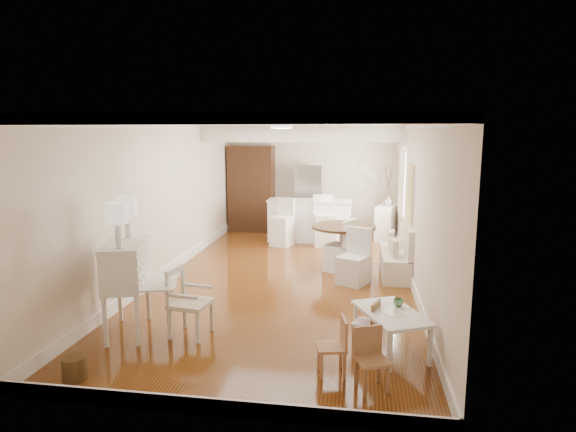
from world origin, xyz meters
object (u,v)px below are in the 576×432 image
(dining_table, at_px, (343,247))
(slip_chair_far, at_px, (340,245))
(fridge, at_px, (321,199))
(sideboard, at_px, (387,222))
(kids_chair_b, at_px, (366,322))
(bar_stool_right, at_px, (324,221))
(kids_chair_a, at_px, (332,346))
(pantry_cabinet, at_px, (252,189))
(secretary_bureau, at_px, (127,288))
(wicker_basket, at_px, (75,368))
(breakfast_counter, at_px, (310,221))
(kids_table, at_px, (391,332))
(kids_chair_c, at_px, (372,360))
(slip_chair_near, at_px, (353,257))
(bar_stool_left, at_px, (282,222))
(gustavian_armchair, at_px, (191,302))

(dining_table, relative_size, slip_chair_far, 1.22)
(fridge, distance_m, sideboard, 1.86)
(kids_chair_b, bearing_deg, bar_stool_right, -149.85)
(bar_stool_right, bearing_deg, kids_chair_a, -97.47)
(kids_chair_a, bearing_deg, pantry_cabinet, -172.58)
(secretary_bureau, distance_m, sideboard, 7.35)
(wicker_basket, relative_size, breakfast_counter, 0.12)
(slip_chair_far, bearing_deg, secretary_bureau, -10.96)
(kids_table, height_order, kids_chair_c, kids_chair_c)
(wicker_basket, bearing_deg, slip_chair_near, 52.87)
(secretary_bureau, relative_size, wicker_basket, 4.83)
(secretary_bureau, height_order, sideboard, secretary_bureau)
(wicker_basket, height_order, sideboard, sideboard)
(dining_table, distance_m, bar_stool_left, 2.29)
(secretary_bureau, xyz_separation_m, fridge, (2.00, 6.93, 0.28))
(kids_table, relative_size, slip_chair_near, 1.03)
(kids_chair_a, distance_m, breakfast_counter, 6.69)
(slip_chair_far, bearing_deg, bar_stool_right, -139.81)
(slip_chair_near, bearing_deg, gustavian_armchair, -102.80)
(bar_stool_right, distance_m, fridge, 1.53)
(kids_chair_a, bearing_deg, kids_chair_c, 48.35)
(kids_chair_c, xyz_separation_m, bar_stool_left, (-1.97, 6.28, 0.23))
(kids_table, relative_size, bar_stool_right, 0.85)
(breakfast_counter, xyz_separation_m, pantry_cabinet, (-1.70, 1.08, 0.63))
(gustavian_armchair, bearing_deg, bar_stool_left, 4.25)
(kids_chair_b, xyz_separation_m, slip_chair_far, (-0.46, 3.28, 0.21))
(kids_chair_c, bearing_deg, fridge, 76.99)
(kids_chair_c, bearing_deg, bar_stool_right, 77.28)
(gustavian_armchair, distance_m, kids_chair_b, 2.27)
(dining_table, distance_m, slip_chair_near, 1.02)
(wicker_basket, bearing_deg, pantry_cabinet, 89.39)
(wicker_basket, bearing_deg, bar_stool_left, 79.65)
(slip_chair_near, height_order, breakfast_counter, breakfast_counter)
(dining_table, bearing_deg, breakfast_counter, 111.59)
(kids_chair_c, bearing_deg, slip_chair_near, 72.64)
(kids_chair_c, distance_m, bar_stool_right, 6.51)
(kids_table, height_order, bar_stool_right, bar_stool_right)
(slip_chair_near, relative_size, sideboard, 1.08)
(gustavian_armchair, bearing_deg, bar_stool_right, -5.74)
(kids_table, height_order, kids_chair_b, kids_chair_b)
(kids_chair_c, distance_m, breakfast_counter, 7.01)
(dining_table, height_order, pantry_cabinet, pantry_cabinet)
(bar_stool_left, distance_m, pantry_cabinet, 2.09)
(slip_chair_far, distance_m, bar_stool_right, 2.15)
(slip_chair_near, bearing_deg, fridge, 128.29)
(dining_table, xyz_separation_m, pantry_cabinet, (-2.61, 3.39, 0.72))
(kids_chair_a, relative_size, sideboard, 0.72)
(kids_chair_a, bearing_deg, slip_chair_near, 165.38)
(secretary_bureau, xyz_separation_m, sideboard, (3.70, 6.35, -0.18))
(kids_table, relative_size, sideboard, 1.12)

